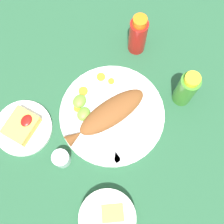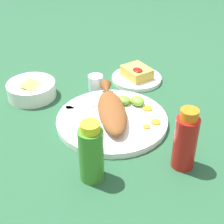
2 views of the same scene
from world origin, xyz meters
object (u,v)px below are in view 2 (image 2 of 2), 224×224
(main_plate, at_px, (112,120))
(hot_sauce_bottle_red, at_px, (185,141))
(hot_sauce_bottle_green, at_px, (91,153))
(guacamole_bowl, at_px, (31,89))
(fork_near, at_px, (84,114))
(fork_far, at_px, (92,106))
(fried_fish, at_px, (111,109))
(side_plate_fries, at_px, (137,79))
(salt_cup, at_px, (96,84))

(main_plate, height_order, hot_sauce_bottle_red, hot_sauce_bottle_red)
(hot_sauce_bottle_green, distance_m, guacamole_bowl, 0.43)
(fork_near, xyz_separation_m, hot_sauce_bottle_green, (0.22, -0.10, 0.05))
(fork_far, bearing_deg, hot_sauce_bottle_red, 125.19)
(fried_fish, bearing_deg, hot_sauce_bottle_green, -18.61)
(main_plate, relative_size, side_plate_fries, 1.85)
(side_plate_fries, bearing_deg, fork_far, -69.72)
(fried_fish, relative_size, salt_cup, 5.17)
(fork_far, distance_m, side_plate_fries, 0.25)
(guacamole_bowl, bearing_deg, fork_far, 33.26)
(hot_sauce_bottle_red, distance_m, side_plate_fries, 0.45)
(hot_sauce_bottle_green, bearing_deg, guacamole_bowl, 176.98)
(hot_sauce_bottle_green, bearing_deg, fried_fish, 135.89)
(hot_sauce_bottle_green, height_order, guacamole_bowl, hot_sauce_bottle_green)
(salt_cup, height_order, guacamole_bowl, guacamole_bowl)
(hot_sauce_bottle_red, bearing_deg, fried_fish, -170.60)
(hot_sauce_bottle_red, relative_size, salt_cup, 3.14)
(fork_near, distance_m, hot_sauce_bottle_green, 0.25)
(fork_near, relative_size, fork_far, 1.02)
(hot_sauce_bottle_red, height_order, side_plate_fries, hot_sauce_bottle_red)
(hot_sauce_bottle_green, distance_m, side_plate_fries, 0.50)
(fork_near, distance_m, fork_far, 0.05)
(fork_near, height_order, fork_far, same)
(fork_near, bearing_deg, side_plate_fries, -89.06)
(fork_near, relative_size, side_plate_fries, 1.02)
(fork_near, relative_size, salt_cup, 3.39)
(main_plate, bearing_deg, hot_sauce_bottle_red, 10.95)
(hot_sauce_bottle_green, relative_size, side_plate_fries, 0.90)
(hot_sauce_bottle_green, bearing_deg, main_plate, 134.94)
(main_plate, bearing_deg, side_plate_fries, 128.36)
(fried_fish, height_order, guacamole_bowl, guacamole_bowl)
(fork_near, bearing_deg, guacamole_bowl, -1.15)
(salt_cup, bearing_deg, side_plate_fries, 81.59)
(main_plate, relative_size, guacamole_bowl, 2.07)
(fork_far, distance_m, hot_sauce_bottle_red, 0.34)
(fried_fish, relative_size, guacamole_bowl, 1.73)
(fried_fish, height_order, hot_sauce_bottle_green, hot_sauce_bottle_green)
(fried_fish, bearing_deg, side_plate_fries, 152.71)
(main_plate, relative_size, fork_far, 1.85)
(main_plate, height_order, side_plate_fries, main_plate)
(fork_far, height_order, hot_sauce_bottle_green, hot_sauce_bottle_green)
(fork_far, xyz_separation_m, guacamole_bowl, (-0.18, -0.12, 0.01))
(salt_cup, height_order, side_plate_fries, salt_cup)
(salt_cup, relative_size, side_plate_fries, 0.30)
(fork_near, xyz_separation_m, hot_sauce_bottle_red, (0.30, 0.11, 0.06))
(hot_sauce_bottle_red, bearing_deg, fork_far, -168.86)
(fork_far, relative_size, salt_cup, 3.34)
(fried_fish, height_order, hot_sauce_bottle_red, hot_sauce_bottle_red)
(hot_sauce_bottle_green, bearing_deg, fork_far, 149.62)
(main_plate, xyz_separation_m, hot_sauce_bottle_red, (0.25, 0.05, 0.07))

